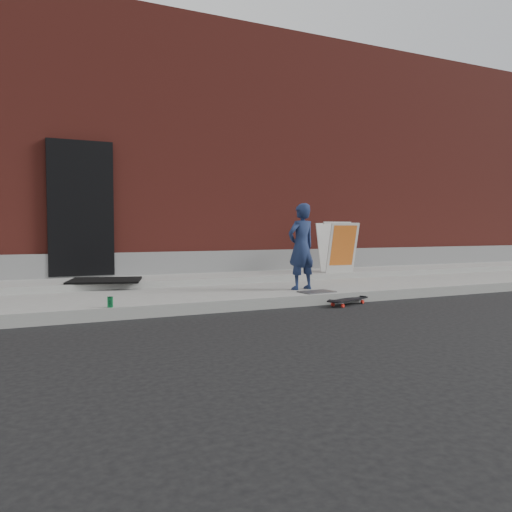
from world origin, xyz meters
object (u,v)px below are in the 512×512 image
pizza_sign (338,247)px  child (301,247)px  skateboard (348,300)px  soda_can (110,302)px

pizza_sign → child: bearing=-139.2°
child → skateboard: (0.31, -0.76, -0.73)m
skateboard → pizza_sign: bearing=59.4°
child → soda_can: (-2.87, -0.59, -0.58)m
child → pizza_sign: bearing=-149.9°
soda_can → child: bearing=11.5°
pizza_sign → soda_can: size_ratio=7.69×
skateboard → child: bearing=112.6°
child → soda_can: child is taller
skateboard → pizza_sign: (1.24, 2.10, 0.66)m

